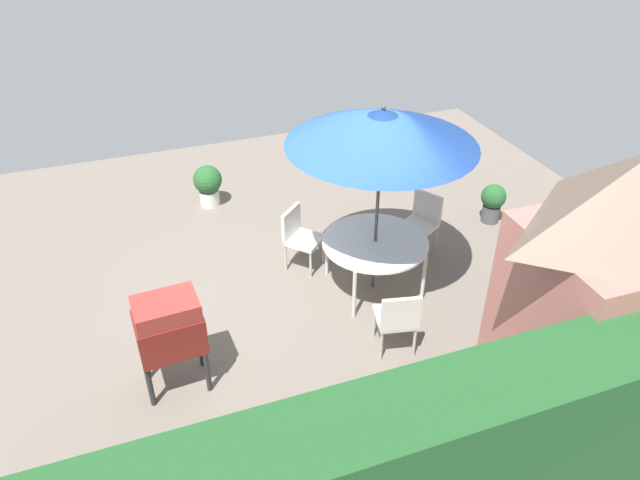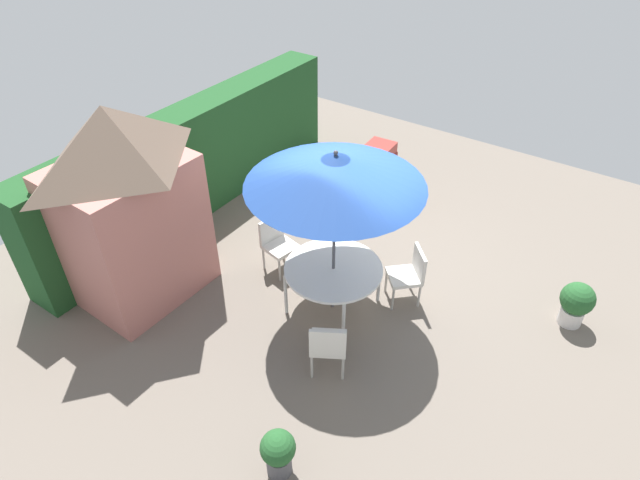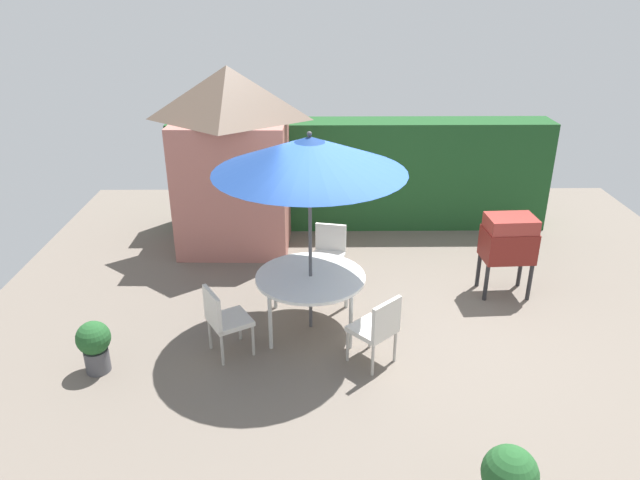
{
  "view_description": "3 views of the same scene",
  "coord_description": "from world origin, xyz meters",
  "px_view_note": "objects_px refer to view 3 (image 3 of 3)",
  "views": [
    {
      "loc": [
        2.05,
        5.88,
        5.12
      ],
      "look_at": [
        -0.11,
        -0.07,
        0.93
      ],
      "focal_mm": 33.64,
      "sensor_mm": 36.0,
      "label": 1
    },
    {
      "loc": [
        -5.71,
        -3.12,
        5.69
      ],
      "look_at": [
        -0.65,
        0.34,
        0.94
      ],
      "focal_mm": 29.84,
      "sensor_mm": 36.0,
      "label": 2
    },
    {
      "loc": [
        -0.84,
        -6.69,
        4.23
      ],
      "look_at": [
        -0.76,
        0.23,
        1.13
      ],
      "focal_mm": 32.91,
      "sensor_mm": 36.0,
      "label": 3
    }
  ],
  "objects_px": {
    "patio_table": "(310,279)",
    "potted_plant_by_grill": "(94,344)",
    "patio_umbrella": "(310,155)",
    "chair_near_shed": "(223,317)",
    "chair_far_side": "(378,327)",
    "chair_toward_hedge": "(329,251)",
    "garden_shed": "(232,159)",
    "bbq_grill": "(509,240)",
    "potted_plant_by_shed": "(509,480)"
  },
  "relations": [
    {
      "from": "patio_umbrella",
      "to": "chair_toward_hedge",
      "type": "xyz_separation_m",
      "value": [
        0.27,
        1.25,
        -1.83
      ]
    },
    {
      "from": "patio_table",
      "to": "chair_far_side",
      "type": "relative_size",
      "value": 1.57
    },
    {
      "from": "patio_table",
      "to": "chair_far_side",
      "type": "height_order",
      "value": "chair_far_side"
    },
    {
      "from": "chair_far_side",
      "to": "potted_plant_by_grill",
      "type": "relative_size",
      "value": 1.39
    },
    {
      "from": "chair_toward_hedge",
      "to": "garden_shed",
      "type": "bearing_deg",
      "value": 138.52
    },
    {
      "from": "chair_near_shed",
      "to": "chair_toward_hedge",
      "type": "distance_m",
      "value": 2.28
    },
    {
      "from": "patio_table",
      "to": "patio_umbrella",
      "type": "bearing_deg",
      "value": 138.81
    },
    {
      "from": "garden_shed",
      "to": "potted_plant_by_grill",
      "type": "xyz_separation_m",
      "value": [
        -1.22,
        -3.55,
        -1.17
      ]
    },
    {
      "from": "chair_far_side",
      "to": "potted_plant_by_grill",
      "type": "height_order",
      "value": "chair_far_side"
    },
    {
      "from": "patio_umbrella",
      "to": "potted_plant_by_grill",
      "type": "height_order",
      "value": "patio_umbrella"
    },
    {
      "from": "chair_near_shed",
      "to": "patio_table",
      "type": "bearing_deg",
      "value": 30.19
    },
    {
      "from": "garden_shed",
      "to": "chair_toward_hedge",
      "type": "height_order",
      "value": "garden_shed"
    },
    {
      "from": "patio_umbrella",
      "to": "potted_plant_by_shed",
      "type": "relative_size",
      "value": 3.7
    },
    {
      "from": "patio_table",
      "to": "potted_plant_by_grill",
      "type": "relative_size",
      "value": 2.18
    },
    {
      "from": "chair_near_shed",
      "to": "bbq_grill",
      "type": "bearing_deg",
      "value": 21.23
    },
    {
      "from": "bbq_grill",
      "to": "chair_toward_hedge",
      "type": "height_order",
      "value": "bbq_grill"
    },
    {
      "from": "bbq_grill",
      "to": "chair_far_side",
      "type": "bearing_deg",
      "value": -139.46
    },
    {
      "from": "chair_toward_hedge",
      "to": "patio_table",
      "type": "bearing_deg",
      "value": -102.31
    },
    {
      "from": "chair_far_side",
      "to": "chair_toward_hedge",
      "type": "relative_size",
      "value": 1.0
    },
    {
      "from": "chair_far_side",
      "to": "potted_plant_by_grill",
      "type": "distance_m",
      "value": 3.29
    },
    {
      "from": "bbq_grill",
      "to": "chair_toward_hedge",
      "type": "bearing_deg",
      "value": 171.9
    },
    {
      "from": "garden_shed",
      "to": "chair_near_shed",
      "type": "bearing_deg",
      "value": -85.85
    },
    {
      "from": "chair_far_side",
      "to": "patio_umbrella",
      "type": "bearing_deg",
      "value": 133.11
    },
    {
      "from": "patio_umbrella",
      "to": "bbq_grill",
      "type": "bearing_deg",
      "value": 17.56
    },
    {
      "from": "garden_shed",
      "to": "patio_table",
      "type": "xyz_separation_m",
      "value": [
        1.28,
        -2.62,
        -0.84
      ]
    },
    {
      "from": "chair_near_shed",
      "to": "potted_plant_by_grill",
      "type": "xyz_separation_m",
      "value": [
        -1.45,
        -0.32,
        -0.15
      ]
    },
    {
      "from": "chair_near_shed",
      "to": "garden_shed",
      "type": "bearing_deg",
      "value": 94.15
    },
    {
      "from": "patio_table",
      "to": "bbq_grill",
      "type": "bearing_deg",
      "value": 17.56
    },
    {
      "from": "chair_far_side",
      "to": "potted_plant_by_shed",
      "type": "bearing_deg",
      "value": -68.02
    },
    {
      "from": "chair_near_shed",
      "to": "chair_toward_hedge",
      "type": "relative_size",
      "value": 1.0
    },
    {
      "from": "garden_shed",
      "to": "patio_umbrella",
      "type": "bearing_deg",
      "value": -63.95
    },
    {
      "from": "garden_shed",
      "to": "chair_far_side",
      "type": "relative_size",
      "value": 3.35
    },
    {
      "from": "garden_shed",
      "to": "bbq_grill",
      "type": "bearing_deg",
      "value": -22.99
    },
    {
      "from": "bbq_grill",
      "to": "chair_near_shed",
      "type": "bearing_deg",
      "value": -158.77
    },
    {
      "from": "garden_shed",
      "to": "potted_plant_by_grill",
      "type": "relative_size",
      "value": 4.65
    },
    {
      "from": "bbq_grill",
      "to": "chair_far_side",
      "type": "xyz_separation_m",
      "value": [
        -2.02,
        -1.73,
        -0.33
      ]
    },
    {
      "from": "patio_umbrella",
      "to": "bbq_grill",
      "type": "relative_size",
      "value": 2.19
    },
    {
      "from": "garden_shed",
      "to": "chair_toward_hedge",
      "type": "relative_size",
      "value": 3.35
    },
    {
      "from": "patio_umbrella",
      "to": "chair_far_side",
      "type": "xyz_separation_m",
      "value": [
        0.79,
        -0.84,
        -1.83
      ]
    },
    {
      "from": "chair_near_shed",
      "to": "potted_plant_by_grill",
      "type": "bearing_deg",
      "value": -167.56
    },
    {
      "from": "bbq_grill",
      "to": "potted_plant_by_grill",
      "type": "relative_size",
      "value": 1.85
    },
    {
      "from": "garden_shed",
      "to": "chair_near_shed",
      "type": "relative_size",
      "value": 3.35
    },
    {
      "from": "garden_shed",
      "to": "chair_near_shed",
      "type": "height_order",
      "value": "garden_shed"
    },
    {
      "from": "garden_shed",
      "to": "potted_plant_by_shed",
      "type": "distance_m",
      "value": 6.46
    },
    {
      "from": "patio_umbrella",
      "to": "chair_toward_hedge",
      "type": "relative_size",
      "value": 2.92
    },
    {
      "from": "patio_umbrella",
      "to": "chair_near_shed",
      "type": "xyz_separation_m",
      "value": [
        -1.05,
        -0.61,
        -1.83
      ]
    },
    {
      "from": "chair_near_shed",
      "to": "chair_far_side",
      "type": "bearing_deg",
      "value": -7.16
    },
    {
      "from": "garden_shed",
      "to": "bbq_grill",
      "type": "relative_size",
      "value": 2.51
    },
    {
      "from": "patio_umbrella",
      "to": "chair_toward_hedge",
      "type": "height_order",
      "value": "patio_umbrella"
    },
    {
      "from": "garden_shed",
      "to": "chair_near_shed",
      "type": "distance_m",
      "value": 3.4
    }
  ]
}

